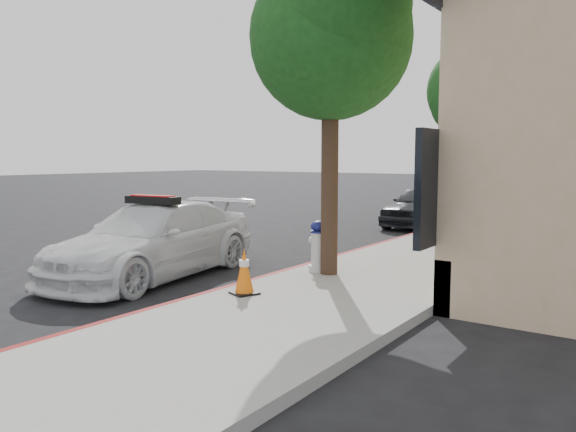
# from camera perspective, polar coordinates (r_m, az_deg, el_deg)

# --- Properties ---
(ground) EXTENTS (120.00, 120.00, 0.00)m
(ground) POSITION_cam_1_polar(r_m,az_deg,el_deg) (13.34, -2.15, -3.59)
(ground) COLOR black
(ground) RESTS_ON ground
(sidewalk) EXTENTS (3.20, 50.00, 0.15)m
(sidewalk) POSITION_cam_1_polar(r_m,az_deg,el_deg) (21.05, 22.87, -0.32)
(sidewalk) COLOR gray
(sidewalk) RESTS_ON ground
(curb_strip) EXTENTS (0.12, 50.00, 0.15)m
(curb_strip) POSITION_cam_1_polar(r_m,az_deg,el_deg) (21.42, 18.84, -0.07)
(curb_strip) COLOR maroon
(curb_strip) RESTS_ON ground
(tree_near) EXTENTS (2.92, 2.82, 5.62)m
(tree_near) POSITION_cam_1_polar(r_m,az_deg,el_deg) (10.06, 4.47, 17.76)
(tree_near) COLOR black
(tree_near) RESTS_ON sidewalk
(tree_mid) EXTENTS (2.77, 2.64, 5.43)m
(tree_mid) POSITION_cam_1_polar(r_m,az_deg,el_deg) (17.33, 18.34, 12.13)
(tree_mid) COLOR black
(tree_mid) RESTS_ON sidewalk
(tree_far) EXTENTS (3.10, 3.00, 5.81)m
(tree_far) POSITION_cam_1_polar(r_m,az_deg,el_deg) (25.07, 23.71, 10.46)
(tree_far) COLOR black
(tree_far) RESTS_ON sidewalk
(police_car) EXTENTS (2.56, 4.96, 1.53)m
(police_car) POSITION_cam_1_polar(r_m,az_deg,el_deg) (10.71, -13.49, -2.38)
(police_car) COLOR white
(police_car) RESTS_ON ground
(parked_car_mid) EXTENTS (1.63, 3.94, 1.33)m
(parked_car_mid) POSITION_cam_1_polar(r_m,az_deg,el_deg) (18.50, 13.47, 1.02)
(parked_car_mid) COLOR black
(parked_car_mid) RESTS_ON ground
(parked_car_far) EXTENTS (1.75, 4.75, 1.55)m
(parked_car_far) POSITION_cam_1_polar(r_m,az_deg,el_deg) (29.59, 21.75, 2.78)
(parked_car_far) COLOR #141E34
(parked_car_far) RESTS_ON ground
(fire_hydrant) EXTENTS (0.39, 0.36, 0.93)m
(fire_hydrant) POSITION_cam_1_polar(r_m,az_deg,el_deg) (10.21, 3.12, -3.12)
(fire_hydrant) COLOR silver
(fire_hydrant) RESTS_ON sidewalk
(traffic_cone) EXTENTS (0.47, 0.47, 0.70)m
(traffic_cone) POSITION_cam_1_polar(r_m,az_deg,el_deg) (8.57, -4.47, -5.64)
(traffic_cone) COLOR black
(traffic_cone) RESTS_ON sidewalk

